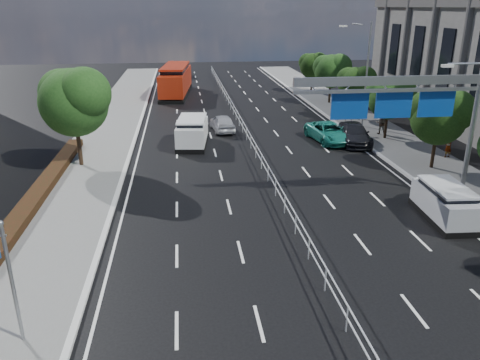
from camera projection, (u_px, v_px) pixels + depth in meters
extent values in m
plane|color=black|center=(338.00, 317.00, 16.33)|extent=(160.00, 160.00, 0.00)
cube|color=silver|center=(72.00, 336.00, 15.25)|extent=(0.25, 140.00, 0.15)
cube|color=silver|center=(248.00, 130.00, 36.90)|extent=(0.05, 85.00, 0.05)
cube|color=silver|center=(248.00, 136.00, 37.06)|extent=(0.05, 85.00, 0.05)
cylinder|color=gray|center=(13.00, 286.00, 14.37)|extent=(0.12, 0.12, 4.20)
sphere|color=gray|center=(0.00, 223.00, 13.62)|extent=(0.18, 0.18, 0.18)
cylinder|color=gray|center=(471.00, 134.00, 25.61)|extent=(0.28, 0.28, 7.20)
cube|color=gray|center=(391.00, 81.00, 23.98)|extent=(10.20, 0.25, 0.45)
cube|color=gray|center=(389.00, 90.00, 24.16)|extent=(10.20, 0.18, 0.18)
cylinder|color=gray|center=(466.00, 64.00, 24.17)|extent=(2.00, 0.10, 0.10)
cube|color=silver|center=(447.00, 66.00, 24.09)|extent=(0.60, 0.25, 0.15)
cube|color=#0D3B93|center=(436.00, 104.00, 24.93)|extent=(2.00, 0.08, 1.40)
cube|color=white|center=(436.00, 104.00, 24.98)|extent=(1.80, 0.02, 1.20)
cube|color=#0D3B93|center=(394.00, 105.00, 24.65)|extent=(2.00, 0.08, 1.40)
cube|color=white|center=(393.00, 105.00, 24.70)|extent=(1.80, 0.02, 1.20)
cube|color=#0D3B93|center=(350.00, 106.00, 24.37)|extent=(2.00, 0.08, 1.40)
cube|color=white|center=(349.00, 106.00, 24.41)|extent=(1.80, 0.02, 1.20)
cylinder|color=gray|center=(366.00, 77.00, 40.20)|extent=(0.16, 0.16, 9.00)
cylinder|color=gray|center=(357.00, 24.00, 38.56)|extent=(0.10, 2.40, 0.10)
cube|color=silver|center=(343.00, 26.00, 38.47)|extent=(0.60, 0.25, 0.15)
cube|color=#4C4947|center=(472.00, 0.00, 35.07)|extent=(0.40, 36.00, 1.00)
cylinder|color=black|center=(79.00, 141.00, 31.05)|extent=(0.28, 0.28, 3.50)
sphere|color=#1B3F14|center=(74.00, 103.00, 30.14)|extent=(4.40, 4.40, 4.40)
sphere|color=#1B3F14|center=(85.00, 93.00, 29.39)|extent=(3.30, 3.30, 3.30)
sphere|color=#1B3F14|center=(63.00, 93.00, 30.47)|extent=(3.08, 3.08, 3.08)
cylinder|color=black|center=(434.00, 149.00, 30.64)|extent=(0.22, 0.22, 2.80)
sphere|color=black|center=(439.00, 118.00, 29.91)|extent=(3.50, 3.50, 3.50)
sphere|color=black|center=(455.00, 111.00, 29.31)|extent=(2.62, 2.62, 2.62)
sphere|color=black|center=(426.00, 110.00, 30.17)|extent=(2.45, 2.45, 2.45)
cylinder|color=black|center=(386.00, 123.00, 37.63)|extent=(0.22, 0.22, 2.70)
sphere|color=#1B3F14|center=(389.00, 98.00, 36.93)|extent=(3.30, 3.30, 3.30)
sphere|color=#1B3F14|center=(401.00, 92.00, 36.36)|extent=(2.48, 2.48, 2.47)
sphere|color=#1B3F14|center=(380.00, 92.00, 37.17)|extent=(2.31, 2.31, 2.31)
cylinder|color=black|center=(354.00, 105.00, 44.61)|extent=(0.21, 0.21, 2.65)
sphere|color=black|center=(355.00, 84.00, 43.92)|extent=(3.20, 3.20, 3.20)
sphere|color=black|center=(364.00, 79.00, 43.37)|extent=(2.40, 2.40, 2.40)
sphere|color=black|center=(348.00, 79.00, 44.16)|extent=(2.24, 2.24, 2.24)
cylinder|color=black|center=(330.00, 91.00, 51.55)|extent=(0.23, 0.23, 2.85)
sphere|color=#1B3F14|center=(331.00, 71.00, 50.81)|extent=(3.60, 3.60, 3.60)
sphere|color=#1B3F14|center=(339.00, 67.00, 50.19)|extent=(2.70, 2.70, 2.70)
sphere|color=#1B3F14|center=(324.00, 67.00, 51.08)|extent=(2.52, 2.52, 2.52)
cylinder|color=black|center=(312.00, 82.00, 58.56)|extent=(0.21, 0.21, 2.60)
sphere|color=black|center=(312.00, 66.00, 57.89)|extent=(3.10, 3.10, 3.10)
sphere|color=black|center=(319.00, 62.00, 57.35)|extent=(2.32, 2.33, 2.32)
sphere|color=black|center=(307.00, 62.00, 58.12)|extent=(2.17, 2.17, 2.17)
cube|color=black|center=(193.00, 143.00, 36.48)|extent=(2.74, 5.21, 0.36)
cube|color=white|center=(192.00, 132.00, 36.18)|extent=(2.69, 5.11, 1.47)
cube|color=black|center=(192.00, 123.00, 35.93)|extent=(2.35, 3.73, 0.65)
cube|color=white|center=(192.00, 119.00, 35.81)|extent=(2.47, 4.03, 0.13)
cylinder|color=black|center=(179.00, 146.00, 34.91)|extent=(0.40, 0.77, 0.73)
cylinder|color=black|center=(202.00, 146.00, 34.91)|extent=(0.40, 0.77, 0.73)
cylinder|color=black|center=(184.00, 135.00, 37.93)|extent=(0.40, 0.77, 0.73)
cylinder|color=black|center=(205.00, 135.00, 37.93)|extent=(0.40, 0.77, 0.73)
cube|color=black|center=(176.00, 93.00, 57.15)|extent=(4.10, 12.18, 0.36)
cube|color=#981F0B|center=(176.00, 81.00, 56.61)|extent=(4.02, 11.94, 2.43)
cube|color=black|center=(175.00, 71.00, 56.19)|extent=(3.45, 8.65, 1.07)
cube|color=#981F0B|center=(175.00, 66.00, 56.00)|extent=(3.63, 9.36, 0.21)
cylinder|color=black|center=(162.00, 98.00, 53.44)|extent=(0.39, 0.76, 0.74)
cylinder|color=black|center=(183.00, 98.00, 53.48)|extent=(0.39, 0.76, 0.74)
cylinder|color=black|center=(171.00, 87.00, 60.68)|extent=(0.39, 0.76, 0.74)
cylinder|color=black|center=(189.00, 87.00, 60.72)|extent=(0.39, 0.76, 0.74)
imported|color=#A9AAB0|center=(222.00, 123.00, 40.42)|extent=(2.15, 4.39, 1.44)
imported|color=black|center=(182.00, 71.00, 72.21)|extent=(1.81, 4.97, 1.63)
cube|color=black|center=(443.00, 216.00, 23.80)|extent=(2.14, 4.48, 0.30)
cube|color=#B7BABF|center=(445.00, 203.00, 23.55)|extent=(2.10, 4.39, 1.23)
cube|color=black|center=(447.00, 192.00, 23.34)|extent=(1.87, 3.18, 0.54)
cube|color=#B7BABF|center=(448.00, 187.00, 23.24)|extent=(1.96, 3.44, 0.11)
cylinder|color=black|center=(442.00, 226.00, 22.39)|extent=(0.30, 0.63, 0.61)
cylinder|color=black|center=(473.00, 225.00, 22.47)|extent=(0.30, 0.63, 0.61)
cylinder|color=black|center=(417.00, 203.00, 25.03)|extent=(0.30, 0.63, 0.61)
cylinder|color=black|center=(445.00, 202.00, 25.11)|extent=(0.30, 0.63, 0.61)
imported|color=#1C7E6E|center=(329.00, 132.00, 37.29)|extent=(3.15, 5.58, 1.47)
imported|color=black|center=(354.00, 134.00, 36.83)|extent=(2.83, 5.47, 1.52)
imported|color=gray|center=(448.00, 146.00, 32.86)|extent=(0.65, 0.51, 1.59)
imported|color=gray|center=(381.00, 123.00, 38.88)|extent=(1.10, 1.00, 1.85)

